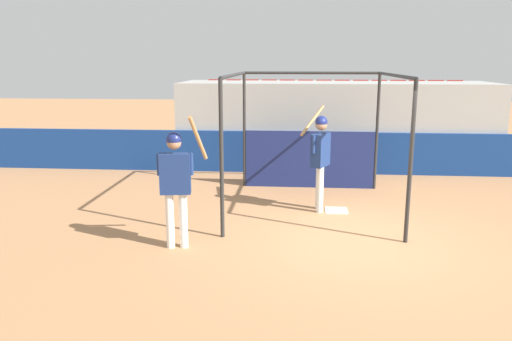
# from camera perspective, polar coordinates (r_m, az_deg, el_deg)

# --- Properties ---
(ground_plane) EXTENTS (60.00, 60.00, 0.00)m
(ground_plane) POSITION_cam_1_polar(r_m,az_deg,el_deg) (8.60, 11.54, -7.92)
(ground_plane) COLOR #A8754C
(outfield_wall) EXTENTS (24.00, 0.12, 1.11)m
(outfield_wall) POSITION_cam_1_polar(r_m,az_deg,el_deg) (13.41, 9.17, 1.99)
(outfield_wall) COLOR navy
(outfield_wall) RESTS_ON ground
(bleacher_section) EXTENTS (8.70, 2.40, 2.39)m
(bleacher_section) POSITION_cam_1_polar(r_m,az_deg,el_deg) (14.56, 8.90, 5.36)
(bleacher_section) COLOR #9E9E99
(bleacher_section) RESTS_ON ground
(batting_cage) EXTENTS (3.14, 3.63, 2.71)m
(batting_cage) POSITION_cam_1_polar(r_m,az_deg,el_deg) (11.06, 6.24, 3.34)
(batting_cage) COLOR #282828
(batting_cage) RESTS_ON ground
(home_plate) EXTENTS (0.44, 0.44, 0.02)m
(home_plate) POSITION_cam_1_polar(r_m,az_deg,el_deg) (10.19, 9.17, -4.52)
(home_plate) COLOR white
(home_plate) RESTS_ON ground
(player_batter) EXTENTS (0.62, 0.99, 2.06)m
(player_batter) POSITION_cam_1_polar(r_m,az_deg,el_deg) (9.91, 7.35, 2.01)
(player_batter) COLOR white
(player_batter) RESTS_ON ground
(player_waiting) EXTENTS (0.77, 0.55, 2.16)m
(player_waiting) POSITION_cam_1_polar(r_m,az_deg,el_deg) (7.94, -9.14, -0.80)
(player_waiting) COLOR white
(player_waiting) RESTS_ON ground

